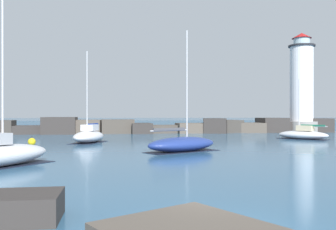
% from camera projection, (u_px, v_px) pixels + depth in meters
% --- Properties ---
extents(open_sea_beyond, '(400.00, 116.00, 0.01)m').
position_uv_depth(open_sea_beyond, '(119.00, 124.00, 117.51)').
color(open_sea_beyond, '#235175').
rests_on(open_sea_beyond, ground).
extents(breakwater_jetty, '(66.14, 7.28, 2.54)m').
position_uv_depth(breakwater_jetty, '(133.00, 127.00, 58.32)').
color(breakwater_jetty, '#383330').
rests_on(breakwater_jetty, ground).
extents(lighthouse, '(5.06, 5.06, 16.44)m').
position_uv_depth(lighthouse, '(302.00, 88.00, 61.83)').
color(lighthouse, gray).
rests_on(lighthouse, ground).
extents(sailboat_moored_0, '(5.63, 6.03, 7.20)m').
position_uv_depth(sailboat_moored_0, '(303.00, 134.00, 44.51)').
color(sailboat_moored_0, silver).
rests_on(sailboat_moored_0, ground).
extents(sailboat_moored_1, '(4.20, 6.02, 9.50)m').
position_uv_depth(sailboat_moored_1, '(89.00, 136.00, 39.06)').
color(sailboat_moored_1, silver).
rests_on(sailboat_moored_1, ground).
extents(sailboat_moored_4, '(6.80, 5.11, 9.72)m').
position_uv_depth(sailboat_moored_4, '(182.00, 144.00, 29.77)').
color(sailboat_moored_4, navy).
rests_on(sailboat_moored_4, ground).
extents(mooring_buoy_orange_near, '(0.72, 0.72, 0.92)m').
position_uv_depth(mooring_buoy_orange_near, '(32.00, 142.00, 35.53)').
color(mooring_buoy_orange_near, yellow).
rests_on(mooring_buoy_orange_near, ground).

